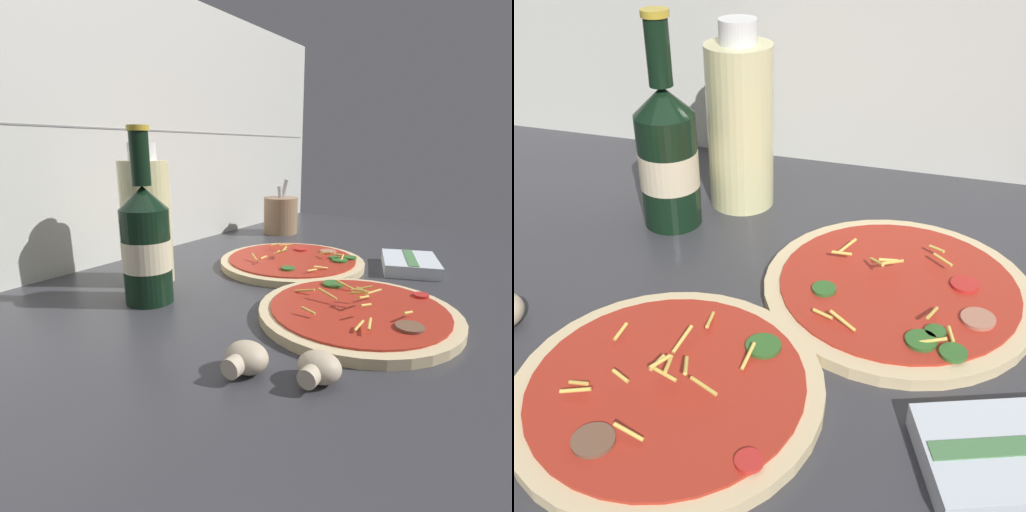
# 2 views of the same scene
# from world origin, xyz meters

# --- Properties ---
(counter_slab) EXTENTS (1.60, 0.90, 0.03)m
(counter_slab) POSITION_xyz_m (0.00, 0.00, 0.01)
(counter_slab) COLOR #38383D
(counter_slab) RESTS_ON ground
(pizza_near) EXTENTS (0.28, 0.28, 0.05)m
(pizza_near) POSITION_xyz_m (-0.02, -0.09, 0.03)
(pizza_near) COLOR beige
(pizza_near) RESTS_ON counter_slab
(pizza_far) EXTENTS (0.30, 0.30, 0.04)m
(pizza_far) POSITION_xyz_m (0.16, 0.12, 0.03)
(pizza_far) COLOR beige
(pizza_far) RESTS_ON counter_slab
(beer_bottle) EXTENTS (0.08, 0.08, 0.27)m
(beer_bottle) POSITION_xyz_m (-0.15, 0.21, 0.12)
(beer_bottle) COLOR black
(beer_bottle) RESTS_ON counter_slab
(oil_bottle) EXTENTS (0.09, 0.09, 0.25)m
(oil_bottle) POSITION_xyz_m (-0.08, 0.29, 0.14)
(oil_bottle) COLOR beige
(oil_bottle) RESTS_ON counter_slab
(dish_towel) EXTENTS (0.16, 0.14, 0.03)m
(dish_towel) POSITION_xyz_m (0.27, -0.09, 0.04)
(dish_towel) COLOR silver
(dish_towel) RESTS_ON counter_slab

